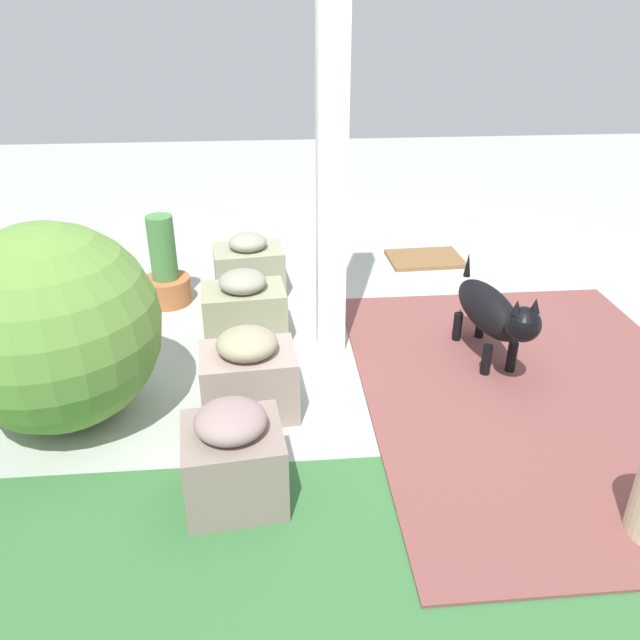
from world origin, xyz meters
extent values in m
plane|color=#A8AEA4|center=(0.00, 0.00, 0.00)|extent=(12.00, 12.00, 0.00)
cube|color=brown|center=(-0.77, 0.59, 0.01)|extent=(1.80, 2.40, 0.02)
cube|color=white|center=(0.25, -0.03, 1.24)|extent=(0.15, 0.15, 2.47)
cube|color=gray|center=(0.73, -0.83, 0.16)|extent=(0.50, 0.39, 0.32)
ellipsoid|color=gray|center=(0.73, -0.83, 0.36)|extent=(0.26, 0.26, 0.12)
cube|color=gray|center=(0.75, -0.15, 0.16)|extent=(0.51, 0.36, 0.33)
ellipsoid|color=gray|center=(0.75, -0.15, 0.37)|extent=(0.27, 0.27, 0.12)
cube|color=gray|center=(0.71, 0.59, 0.17)|extent=(0.48, 0.36, 0.33)
ellipsoid|color=gray|center=(0.71, 0.59, 0.38)|extent=(0.29, 0.29, 0.13)
cube|color=gray|center=(0.76, 1.20, 0.17)|extent=(0.43, 0.40, 0.34)
ellipsoid|color=gray|center=(0.76, 1.20, 0.39)|extent=(0.28, 0.28, 0.13)
sphere|color=#5F8B3A|center=(1.58, 0.55, 0.49)|extent=(0.97, 0.97, 0.97)
cylinder|color=#AA6036|center=(1.27, -0.71, 0.09)|extent=(0.31, 0.31, 0.18)
cylinder|color=#477D40|center=(1.27, -0.71, 0.39)|extent=(0.17, 0.17, 0.42)
ellipsoid|color=black|center=(-0.60, 0.18, 0.30)|extent=(0.29, 0.65, 0.23)
sphere|color=black|center=(-0.64, 0.55, 0.40)|extent=(0.18, 0.18, 0.18)
cone|color=black|center=(-0.69, 0.54, 0.50)|extent=(0.05, 0.05, 0.07)
cone|color=black|center=(-0.59, 0.55, 0.50)|extent=(0.05, 0.05, 0.07)
cylinder|color=black|center=(-0.69, 0.37, 0.09)|extent=(0.05, 0.05, 0.19)
cylinder|color=black|center=(-0.55, 0.38, 0.09)|extent=(0.05, 0.05, 0.19)
cylinder|color=black|center=(-0.65, -0.02, 0.09)|extent=(0.05, 0.05, 0.19)
cylinder|color=black|center=(-0.50, 0.00, 0.09)|extent=(0.05, 0.05, 0.19)
cone|color=black|center=(-0.56, -0.12, 0.45)|extent=(0.04, 0.04, 0.15)
cube|color=brown|center=(-0.62, -1.29, 0.01)|extent=(0.58, 0.43, 0.03)
camera|label=1|loc=(0.59, 3.17, 1.83)|focal=35.19mm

